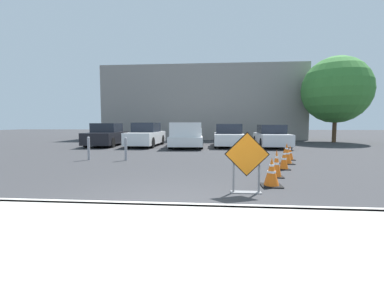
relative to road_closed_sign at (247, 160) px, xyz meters
The scene contains 18 objects.
ground_plane 8.87m from the road_closed_sign, 101.19° to the left, with size 96.00×96.00×0.00m, color #333335.
sidewalk_strip 3.24m from the road_closed_sign, 122.81° to the right, with size 30.99×2.67×0.14m.
curb_lip 2.27m from the road_closed_sign, 142.28° to the right, with size 30.99×0.20×0.14m.
road_closed_sign is the anchor object (origin of this frame).
traffic_cone_nearest 1.07m from the road_closed_sign, 45.22° to the left, with size 0.50×0.50×0.71m.
traffic_cone_second 2.13m from the road_closed_sign, 59.08° to the left, with size 0.38×0.38×0.80m.
traffic_cone_third 3.53m from the road_closed_sign, 62.13° to the left, with size 0.38×0.38×0.73m.
traffic_cone_fourth 4.83m from the road_closed_sign, 64.57° to the left, with size 0.53×0.53×0.80m.
traffic_cone_fifth 5.99m from the road_closed_sign, 65.22° to the left, with size 0.40×0.40×0.63m.
parked_car_nearest 14.11m from the road_closed_sign, 125.10° to the left, with size 2.09×4.59×1.56m.
parked_car_second 12.69m from the road_closed_sign, 114.78° to the left, with size 1.84×4.67×1.60m.
pickup_truck 11.30m from the road_closed_sign, 102.78° to the left, with size 2.40×5.68×1.60m.
parked_car_third 11.62m from the road_closed_sign, 88.67° to the left, with size 1.95×4.14×1.51m.
parked_car_fourth 11.94m from the road_closed_sign, 75.13° to the left, with size 1.91×4.40×1.46m.
bollard_nearest 6.45m from the road_closed_sign, 132.94° to the left, with size 0.12×0.12×0.97m.
bollard_second 7.64m from the road_closed_sign, 141.85° to the left, with size 0.12×0.12×0.99m.
building_facade_backdrop 20.82m from the road_closed_sign, 95.09° to the left, with size 19.20×5.00×6.99m.
street_tree_behind_lot 18.89m from the road_closed_sign, 60.60° to the left, with size 5.32×5.32×6.90m.
Camera 1 is at (0.98, -4.36, 1.56)m, focal length 24.00 mm.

